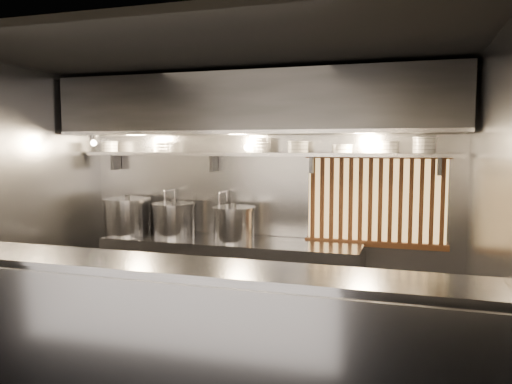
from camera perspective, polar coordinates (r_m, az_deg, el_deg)
The scene contains 24 objects.
floor at distance 4.91m, azimuth -4.36°, elevation -18.50°, with size 4.50×4.50×0.00m, color black.
ceiling at distance 4.56m, azimuth -4.62°, elevation 15.66°, with size 4.50×4.50×0.00m, color black.
wall_back at distance 5.93m, azimuth 0.91°, elevation -0.28°, with size 4.50×4.50×0.00m, color gray.
wall_left at distance 5.75m, azimuth -25.79°, elevation -1.00°, with size 3.00×3.00×0.00m, color gray.
wall_right at distance 4.25m, azimuth 25.04°, elevation -3.05°, with size 3.00×3.00×0.00m, color gray.
serving_counter at distance 3.88m, azimuth -9.87°, elevation -16.13°, with size 4.50×0.56×1.13m.
cooking_bench at distance 5.85m, azimuth -3.01°, elevation -9.83°, with size 3.00×0.70×0.90m, color #9B9BA0.
bowl_shelf at distance 5.73m, azimuth 0.40°, elevation 4.33°, with size 4.40×0.34×0.04m, color #9B9BA0.
exhaust_hood at distance 5.54m, azimuth -0.27°, elevation 9.93°, with size 4.40×0.81×0.65m.
wood_screen at distance 5.66m, azimuth 13.49°, elevation -0.90°, with size 1.56×0.09×1.04m.
faucet_left at distance 6.25m, azimuth -9.62°, elevation -0.93°, with size 0.04×0.30×0.50m.
faucet_right at distance 5.96m, azimuth -3.61°, elevation -1.16°, with size 0.04×0.30×0.50m.
heat_lamp at distance 6.16m, azimuth -18.19°, elevation 5.88°, with size 0.25×0.35×0.20m.
pendant_bulb at distance 5.65m, azimuth -0.93°, elevation 5.14°, with size 0.09×0.09×0.19m.
stock_pot_left at distance 6.05m, azimuth -9.38°, elevation -3.11°, with size 0.54×0.54×0.43m.
stock_pot_mid at distance 6.31m, azimuth -14.45°, elevation -2.67°, with size 0.60×0.60×0.48m.
stock_pot_right at distance 5.67m, azimuth -2.56°, elevation -3.64°, with size 0.59×0.59×0.43m.
bowl_stack_0 at distance 6.59m, azimuth -16.41°, elevation 5.00°, with size 0.22×0.22×0.13m.
bowl_stack_1 at distance 6.21m, azimuth -10.73°, elevation 5.11°, with size 0.20×0.20×0.13m.
bowl_stack_2 at distance 5.73m, azimuth 0.68°, elevation 5.38°, with size 0.23×0.23×0.17m.
bowl_stack_3 at distance 5.62m, azimuth 4.83°, elevation 5.17°, with size 0.25×0.25×0.13m.
bowl_stack_4 at distance 5.53m, azimuth 9.82°, elevation 4.91°, with size 0.23×0.23×0.09m.
bowl_stack_5 at distance 5.49m, azimuth 14.73°, elevation 5.00°, with size 0.24×0.24×0.13m.
bowl_stack_6 at distance 5.49m, azimuth 18.64°, elevation 5.10°, with size 0.24×0.24×0.17m.
Camera 1 is at (1.67, -4.16, 1.98)m, focal length 35.00 mm.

